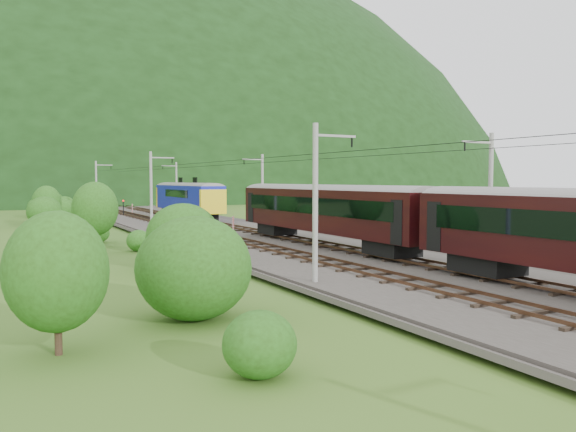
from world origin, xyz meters
name	(u,v)px	position (x,y,z in m)	size (l,w,h in m)	color
ground	(410,278)	(0.00, 0.00, 0.00)	(600.00, 600.00, 0.00)	#2B551A
railbed	(317,254)	(0.00, 10.00, 0.15)	(14.00, 220.00, 0.30)	#38332D
track_left	(288,253)	(-2.40, 10.00, 0.37)	(2.40, 220.00, 0.27)	brown
track_right	(345,249)	(2.40, 10.00, 0.37)	(2.40, 220.00, 0.27)	brown
catenary_left	(152,189)	(-6.12, 32.00, 4.50)	(2.54, 192.28, 8.00)	gray
catenary_right	(262,189)	(6.12, 32.00, 4.50)	(2.54, 192.28, 8.00)	gray
overhead_wires	(318,157)	(0.00, 10.00, 7.10)	(4.83, 198.00, 0.03)	black
mountain_main	(38,192)	(0.00, 260.00, 0.00)	(504.00, 360.00, 244.00)	black
hazard_post_near	(132,208)	(-0.60, 65.35, 0.98)	(0.15, 0.15, 1.37)	red
hazard_post_far	(233,224)	(0.71, 27.26, 1.08)	(0.17, 0.17, 1.56)	red
signal	(123,206)	(-3.30, 59.03, 1.62)	(0.25, 0.25, 2.24)	black
vegetation_left	(105,227)	(-13.15, 18.45, 2.00)	(12.75, 149.86, 5.32)	#224612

